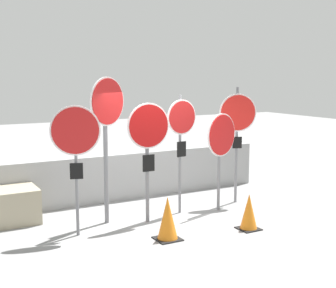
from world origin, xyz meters
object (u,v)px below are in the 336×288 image
object	(u,v)px
stop_sign_5	(238,121)
traffic_cone_1	(168,218)
stop_sign_0	(76,140)
stop_sign_2	(148,137)
stop_sign_4	(221,140)
stop_sign_1	(107,119)
stop_sign_3	(181,128)
storage_crate	(8,205)
traffic_cone_0	(249,212)

from	to	relation	value
stop_sign_5	traffic_cone_1	size ratio (longest dim) A/B	3.39
stop_sign_0	stop_sign_2	distance (m)	1.46
stop_sign_4	stop_sign_1	bearing A→B (deg)	154.77
stop_sign_0	stop_sign_1	xyz separation A→B (m)	(0.75, 0.43, 0.28)
stop_sign_3	stop_sign_4	xyz separation A→B (m)	(0.83, -0.22, -0.28)
stop_sign_2	traffic_cone_1	world-z (taller)	stop_sign_2
stop_sign_4	stop_sign_5	size ratio (longest dim) A/B	0.80
stop_sign_4	stop_sign_5	distance (m)	0.81
stop_sign_4	stop_sign_3	bearing A→B (deg)	147.88
stop_sign_0	storage_crate	world-z (taller)	stop_sign_0
stop_sign_4	traffic_cone_0	xyz separation A→B (m)	(-0.26, -1.27, -1.16)
stop_sign_4	traffic_cone_1	distance (m)	2.37
stop_sign_1	stop_sign_5	world-z (taller)	stop_sign_1
stop_sign_2	stop_sign_3	xyz separation A→B (m)	(0.85, 0.21, 0.11)
stop_sign_4	traffic_cone_1	xyz separation A→B (m)	(-1.83, -1.01, -1.12)
stop_sign_2	traffic_cone_0	world-z (taller)	stop_sign_2
stop_sign_1	traffic_cone_1	xyz separation A→B (m)	(0.55, -1.34, -1.63)
stop_sign_0	stop_sign_2	xyz separation A→B (m)	(1.45, 0.11, -0.06)
stop_sign_1	storage_crate	size ratio (longest dim) A/B	2.64
stop_sign_0	traffic_cone_1	size ratio (longest dim) A/B	3.06
stop_sign_4	traffic_cone_1	size ratio (longest dim) A/B	2.71
stop_sign_0	stop_sign_3	size ratio (longest dim) A/B	0.95
stop_sign_5	traffic_cone_0	size ratio (longest dim) A/B	3.85
stop_sign_3	traffic_cone_1	bearing A→B (deg)	-136.67
traffic_cone_1	stop_sign_3	bearing A→B (deg)	50.95
stop_sign_1	stop_sign_3	world-z (taller)	stop_sign_1
stop_sign_5	storage_crate	xyz separation A→B (m)	(-4.71, 1.01, -1.50)
stop_sign_3	stop_sign_0	bearing A→B (deg)	-179.67
stop_sign_3	storage_crate	distance (m)	3.70
stop_sign_5	storage_crate	world-z (taller)	stop_sign_5
traffic_cone_1	storage_crate	size ratio (longest dim) A/B	0.72
traffic_cone_1	stop_sign_2	bearing A→B (deg)	81.80
stop_sign_0	storage_crate	xyz separation A→B (m)	(-0.92, 1.44, -1.39)
stop_sign_2	traffic_cone_1	distance (m)	1.65
stop_sign_4	storage_crate	world-z (taller)	stop_sign_4
traffic_cone_0	traffic_cone_1	world-z (taller)	traffic_cone_1
stop_sign_1	stop_sign_2	distance (m)	0.84
stop_sign_0	stop_sign_3	bearing A→B (deg)	24.67
traffic_cone_0	stop_sign_5	bearing A→B (deg)	60.07
stop_sign_2	stop_sign_4	size ratio (longest dim) A/B	1.13
stop_sign_2	stop_sign_5	distance (m)	2.37
stop_sign_5	traffic_cone_1	world-z (taller)	stop_sign_5
stop_sign_1	stop_sign_4	bearing A→B (deg)	-34.76
storage_crate	traffic_cone_0	bearing A→B (deg)	-34.42
stop_sign_0	stop_sign_4	xyz separation A→B (m)	(3.13, 0.10, -0.23)
stop_sign_0	stop_sign_2	size ratio (longest dim) A/B	1.00
traffic_cone_1	stop_sign_0	bearing A→B (deg)	145.07
stop_sign_0	stop_sign_1	distance (m)	0.91
stop_sign_5	stop_sign_0	bearing A→B (deg)	-152.83
stop_sign_5	storage_crate	distance (m)	5.04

